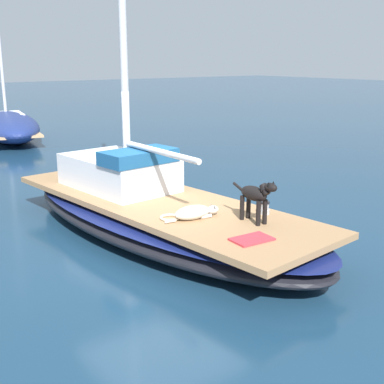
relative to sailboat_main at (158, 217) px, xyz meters
name	(u,v)px	position (x,y,z in m)	size (l,w,h in m)	color
ground_plane	(159,235)	(0.00, 0.00, -0.34)	(120.00, 120.00, 0.00)	navy
sailboat_main	(158,217)	(0.00, 0.00, 0.00)	(3.22, 7.45, 0.66)	black
cabin_house	(121,171)	(-0.12, 1.11, 0.67)	(1.61, 2.35, 0.84)	silver
dog_white	(195,212)	(-0.15, -1.27, 0.43)	(0.95, 0.33, 0.22)	silver
dog_black	(256,196)	(0.48, -1.96, 0.75)	(0.23, 0.94, 0.70)	black
deck_winch	(265,208)	(0.90, -1.74, 0.42)	(0.16, 0.16, 0.21)	#B7B7BC
coiled_rope	(170,218)	(-0.46, -1.05, 0.35)	(0.32, 0.32, 0.04)	beige
deck_towel	(252,239)	(-0.10, -2.51, 0.34)	(0.56, 0.36, 0.03)	#C6333D
moored_boat_far_astern	(9,126)	(1.33, 12.49, 0.23)	(3.14, 6.09, 7.17)	navy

